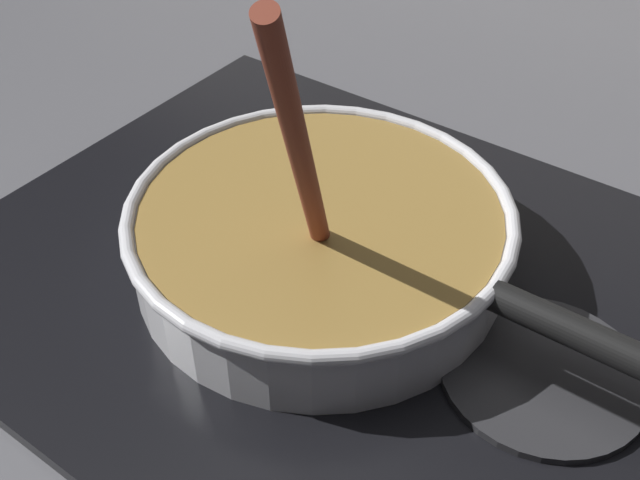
{
  "coord_description": "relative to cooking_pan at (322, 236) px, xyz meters",
  "views": [
    {
      "loc": [
        0.3,
        -0.27,
        0.42
      ],
      "look_at": [
        0.04,
        0.09,
        0.04
      ],
      "focal_mm": 42.98,
      "sensor_mm": 36.0,
      "label": 1
    }
  ],
  "objects": [
    {
      "name": "hob_plate",
      "position": [
        -0.0,
        0.0,
        -0.04
      ],
      "size": [
        0.56,
        0.48,
        0.01
      ],
      "primitive_type": "cube",
      "color": "black",
      "rests_on": "ground"
    },
    {
      "name": "cooking_pan",
      "position": [
        0.0,
        0.0,
        0.0
      ],
      "size": [
        0.44,
        0.3,
        0.28
      ],
      "color": "silver",
      "rests_on": "hob_plate"
    },
    {
      "name": "burner_ring",
      "position": [
        -0.0,
        0.0,
        -0.03
      ],
      "size": [
        0.2,
        0.2,
        0.01
      ],
      "primitive_type": "torus",
      "color": "#592D0C",
      "rests_on": "hob_plate"
    },
    {
      "name": "ground",
      "position": [
        -0.04,
        -0.09,
        -0.07
      ],
      "size": [
        2.4,
        1.6,
        0.04
      ],
      "primitive_type": "cube",
      "color": "#4C4C51"
    },
    {
      "name": "spare_burner",
      "position": [
        0.19,
        0.0,
        -0.03
      ],
      "size": [
        0.14,
        0.14,
        0.01
      ],
      "primitive_type": "cylinder",
      "color": "#262628",
      "rests_on": "hob_plate"
    }
  ]
}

